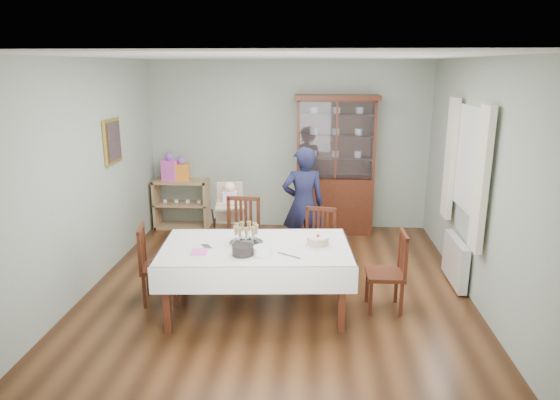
# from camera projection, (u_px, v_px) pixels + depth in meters

# --- Properties ---
(floor) EXTENTS (5.00, 5.00, 0.00)m
(floor) POSITION_uv_depth(u_px,v_px,m) (277.00, 289.00, 6.02)
(floor) COLOR #593319
(floor) RESTS_ON ground
(room_shell) EXTENTS (5.00, 5.00, 5.00)m
(room_shell) POSITION_uv_depth(u_px,v_px,m) (280.00, 142.00, 6.09)
(room_shell) COLOR #9EAA99
(room_shell) RESTS_ON floor
(dining_table) EXTENTS (2.08, 1.29, 0.76)m
(dining_table) POSITION_uv_depth(u_px,v_px,m) (256.00, 279.00, 5.37)
(dining_table) COLOR #4D2013
(dining_table) RESTS_ON floor
(china_cabinet) EXTENTS (1.30, 0.48, 2.18)m
(china_cabinet) POSITION_uv_depth(u_px,v_px,m) (335.00, 163.00, 7.86)
(china_cabinet) COLOR #4D2013
(china_cabinet) RESTS_ON floor
(sideboard) EXTENTS (0.90, 0.38, 0.80)m
(sideboard) POSITION_uv_depth(u_px,v_px,m) (182.00, 204.00, 8.23)
(sideboard) COLOR tan
(sideboard) RESTS_ON floor
(picture_frame) EXTENTS (0.04, 0.48, 0.58)m
(picture_frame) POSITION_uv_depth(u_px,v_px,m) (112.00, 141.00, 6.51)
(picture_frame) COLOR gold
(picture_frame) RESTS_ON room_shell
(window) EXTENTS (0.04, 1.02, 1.22)m
(window) POSITION_uv_depth(u_px,v_px,m) (470.00, 160.00, 5.76)
(window) COLOR white
(window) RESTS_ON room_shell
(curtain_left) EXTENTS (0.07, 0.30, 1.55)m
(curtain_left) POSITION_uv_depth(u_px,v_px,m) (481.00, 180.00, 5.20)
(curtain_left) COLOR silver
(curtain_left) RESTS_ON room_shell
(curtain_right) EXTENTS (0.07, 0.30, 1.55)m
(curtain_right) POSITION_uv_depth(u_px,v_px,m) (450.00, 159.00, 6.39)
(curtain_right) COLOR silver
(curtain_right) RESTS_ON room_shell
(radiator) EXTENTS (0.10, 0.80, 0.55)m
(radiator) POSITION_uv_depth(u_px,v_px,m) (455.00, 261.00, 6.09)
(radiator) COLOR white
(radiator) RESTS_ON floor
(chair_far_left) EXTENTS (0.46, 0.46, 0.99)m
(chair_far_left) POSITION_uv_depth(u_px,v_px,m) (242.00, 254.00, 6.34)
(chair_far_left) COLOR #4D2013
(chair_far_left) RESTS_ON floor
(chair_far_right) EXTENTS (0.47, 0.47, 0.90)m
(chair_far_right) POSITION_uv_depth(u_px,v_px,m) (318.00, 259.00, 6.22)
(chair_far_right) COLOR #4D2013
(chair_far_right) RESTS_ON floor
(chair_end_left) EXTENTS (0.47, 0.47, 0.89)m
(chair_end_left) POSITION_uv_depth(u_px,v_px,m) (159.00, 279.00, 5.65)
(chair_end_left) COLOR #4D2013
(chair_end_left) RESTS_ON floor
(chair_end_right) EXTENTS (0.40, 0.40, 0.89)m
(chair_end_right) POSITION_uv_depth(u_px,v_px,m) (386.00, 286.00, 5.46)
(chair_end_right) COLOR #4D2013
(chair_end_right) RESTS_ON floor
(woman) EXTENTS (0.64, 0.49, 1.58)m
(woman) POSITION_uv_depth(u_px,v_px,m) (303.00, 204.00, 6.73)
(woman) COLOR black
(woman) RESTS_ON floor
(high_chair) EXTENTS (0.55, 0.55, 1.09)m
(high_chair) POSITION_uv_depth(u_px,v_px,m) (231.00, 228.00, 6.91)
(high_chair) COLOR black
(high_chair) RESTS_ON floor
(champagne_tray) EXTENTS (0.36, 0.36, 0.22)m
(champagne_tray) POSITION_uv_depth(u_px,v_px,m) (246.00, 238.00, 5.32)
(champagne_tray) COLOR silver
(champagne_tray) RESTS_ON dining_table
(birthday_cake) EXTENTS (0.27, 0.27, 0.18)m
(birthday_cake) POSITION_uv_depth(u_px,v_px,m) (318.00, 241.00, 5.27)
(birthday_cake) COLOR white
(birthday_cake) RESTS_ON dining_table
(plate_stack_dark) EXTENTS (0.27, 0.27, 0.10)m
(plate_stack_dark) POSITION_uv_depth(u_px,v_px,m) (243.00, 250.00, 5.01)
(plate_stack_dark) COLOR black
(plate_stack_dark) RESTS_ON dining_table
(plate_stack_white) EXTENTS (0.23, 0.23, 0.08)m
(plate_stack_white) POSITION_uv_depth(u_px,v_px,m) (263.00, 250.00, 5.03)
(plate_stack_white) COLOR white
(plate_stack_white) RESTS_ON dining_table
(napkin_stack) EXTENTS (0.17, 0.17, 0.02)m
(napkin_stack) POSITION_uv_depth(u_px,v_px,m) (199.00, 252.00, 5.07)
(napkin_stack) COLOR #F459CA
(napkin_stack) RESTS_ON dining_table
(cutlery) EXTENTS (0.16, 0.17, 0.01)m
(cutlery) POSITION_uv_depth(u_px,v_px,m) (204.00, 246.00, 5.25)
(cutlery) COLOR silver
(cutlery) RESTS_ON dining_table
(cake_knife) EXTENTS (0.24, 0.17, 0.01)m
(cake_knife) POSITION_uv_depth(u_px,v_px,m) (289.00, 255.00, 4.99)
(cake_knife) COLOR silver
(cake_knife) RESTS_ON dining_table
(gift_bag_pink) EXTENTS (0.28, 0.22, 0.46)m
(gift_bag_pink) POSITION_uv_depth(u_px,v_px,m) (170.00, 168.00, 8.06)
(gift_bag_pink) COLOR #F459CA
(gift_bag_pink) RESTS_ON sideboard
(gift_bag_orange) EXTENTS (0.22, 0.16, 0.39)m
(gift_bag_orange) POSITION_uv_depth(u_px,v_px,m) (182.00, 170.00, 8.06)
(gift_bag_orange) COLOR orange
(gift_bag_orange) RESTS_ON sideboard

